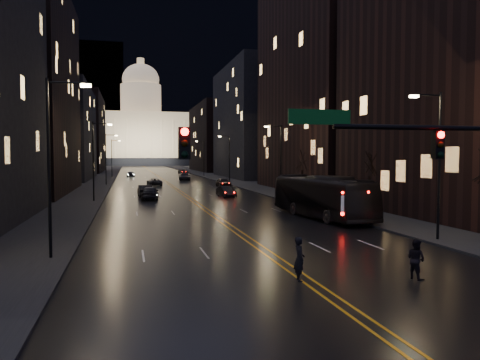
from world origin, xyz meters
TOP-DOWN VIEW (x-y plane):
  - ground at (0.00, 0.00)m, footprint 900.00×900.00m
  - road at (0.00, 130.00)m, footprint 20.00×320.00m
  - sidewalk_left at (-14.00, 130.00)m, footprint 8.00×320.00m
  - sidewalk_right at (14.00, 130.00)m, footprint 8.00×320.00m
  - center_line at (0.00, 130.00)m, footprint 0.62×320.00m
  - building_left_mid at (-21.00, 54.00)m, footprint 12.00×30.00m
  - building_left_far at (-21.00, 92.00)m, footprint 12.00×34.00m
  - building_left_dist at (-21.00, 140.00)m, footprint 12.00×40.00m
  - building_right_near at (21.00, 20.00)m, footprint 12.00×26.00m
  - building_right_tall at (21.00, 50.00)m, footprint 12.00×30.00m
  - building_right_mid at (21.00, 92.00)m, footprint 12.00×34.00m
  - building_right_dist at (21.00, 140.00)m, footprint 12.00×40.00m
  - mountain_ridge at (40.00, 380.00)m, footprint 520.00×60.00m
  - capitol at (0.00, 250.00)m, footprint 90.00×50.00m
  - streetlamp_right_near at (10.81, 10.00)m, footprint 2.13×0.25m
  - streetlamp_left_near at (-10.81, 10.00)m, footprint 2.13×0.25m
  - streetlamp_right_mid at (10.81, 40.00)m, footprint 2.13×0.25m
  - streetlamp_left_mid at (-10.81, 40.00)m, footprint 2.13×0.25m
  - streetlamp_right_far at (10.81, 70.00)m, footprint 2.13×0.25m
  - streetlamp_left_far at (-10.81, 70.00)m, footprint 2.13×0.25m
  - streetlamp_right_dist at (10.81, 100.00)m, footprint 2.13×0.25m
  - streetlamp_left_dist at (-10.81, 100.00)m, footprint 2.13×0.25m
  - tree_right_mid at (13.00, 22.00)m, footprint 2.40×2.40m
  - tree_right_far at (13.00, 38.00)m, footprint 2.40×2.40m
  - bus at (8.50, 21.75)m, footprint 4.27×13.00m
  - oncoming_car_a at (-4.73, 41.64)m, footprint 2.29×4.89m
  - oncoming_car_b at (-5.19, 45.32)m, footprint 1.84×4.72m
  - oncoming_car_c at (-2.86, 67.20)m, footprint 2.64×4.93m
  - oncoming_car_d at (-6.63, 101.97)m, footprint 2.13×4.63m
  - receding_car_a at (4.68, 42.60)m, footprint 1.90×4.32m
  - receding_car_b at (8.11, 61.32)m, footprint 2.13×4.66m
  - receding_car_c at (4.24, 83.26)m, footprint 2.58×5.63m
  - receding_car_d at (7.98, 118.42)m, footprint 2.72×4.97m
  - pedestrian_a at (-0.34, 3.53)m, footprint 0.52×0.73m
  - pedestrian_b at (4.57, 2.72)m, footprint 0.69×0.93m

SIDE VIEW (x-z plane):
  - ground at x=0.00m, z-range 0.00..0.00m
  - road at x=0.00m, z-range 0.00..0.02m
  - center_line at x=0.00m, z-range 0.02..0.03m
  - sidewalk_left at x=-14.00m, z-range 0.00..0.16m
  - sidewalk_right at x=14.00m, z-range 0.00..0.16m
  - oncoming_car_d at x=-6.63m, z-range 0.00..1.31m
  - oncoming_car_c at x=-2.86m, z-range 0.00..1.32m
  - receding_car_d at x=7.98m, z-range 0.00..1.32m
  - receding_car_a at x=4.68m, z-range 0.00..1.38m
  - oncoming_car_b at x=-5.19m, z-range 0.00..1.53m
  - receding_car_b at x=8.11m, z-range 0.00..1.55m
  - receding_car_c at x=4.24m, z-range 0.00..1.59m
  - oncoming_car_a at x=-4.73m, z-range 0.00..1.62m
  - pedestrian_b at x=4.57m, z-range 0.00..1.71m
  - pedestrian_a at x=-0.34m, z-range 0.00..1.87m
  - bus at x=8.50m, z-range 0.00..3.55m
  - tree_right_mid at x=13.00m, z-range 1.20..7.85m
  - tree_right_far at x=13.00m, z-range 1.20..7.85m
  - streetlamp_right_near at x=10.81m, z-range 0.58..9.58m
  - streetlamp_left_near at x=-10.81m, z-range 0.58..9.58m
  - streetlamp_right_mid at x=10.81m, z-range 0.58..9.58m
  - streetlamp_left_mid at x=-10.81m, z-range 0.58..9.58m
  - streetlamp_right_far at x=10.81m, z-range 0.58..9.58m
  - streetlamp_left_far at x=-10.81m, z-range 0.58..9.58m
  - streetlamp_right_dist at x=10.81m, z-range 0.58..9.58m
  - streetlamp_left_dist at x=-10.81m, z-range 0.58..9.58m
  - building_left_far at x=-21.00m, z-range 0.00..20.00m
  - building_right_dist at x=21.00m, z-range 0.00..22.00m
  - building_left_dist at x=-21.00m, z-range 0.00..24.00m
  - building_right_near at x=21.00m, z-range 0.00..24.00m
  - building_right_mid at x=21.00m, z-range 0.00..26.00m
  - building_left_mid at x=-21.00m, z-range 0.00..28.00m
  - capitol at x=0.00m, z-range -12.10..46.40m
  - building_right_tall at x=21.00m, z-range 0.00..38.00m
  - mountain_ridge at x=40.00m, z-range 0.00..130.00m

